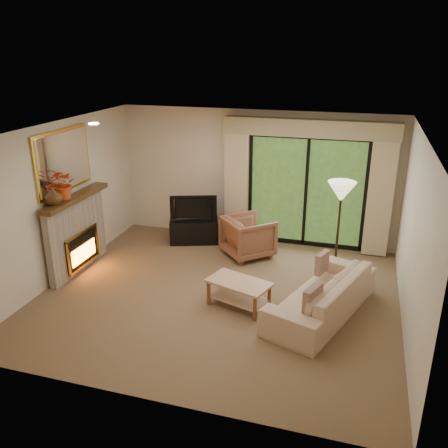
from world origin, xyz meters
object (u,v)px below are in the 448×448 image
(media_console, at_px, (194,231))
(armchair, at_px, (248,237))
(sofa, at_px, (322,294))
(coffee_table, at_px, (239,294))

(media_console, height_order, armchair, armchair)
(armchair, height_order, sofa, armchair)
(armchair, relative_size, sofa, 0.38)
(armchair, distance_m, coffee_table, 1.90)
(sofa, xyz_separation_m, coffee_table, (-1.21, -0.15, -0.11))
(armchair, xyz_separation_m, coffee_table, (0.32, -1.87, -0.17))
(media_console, height_order, sofa, sofa)
(armchair, bearing_deg, coffee_table, 146.34)
(sofa, height_order, coffee_table, sofa)
(armchair, bearing_deg, media_console, 31.55)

